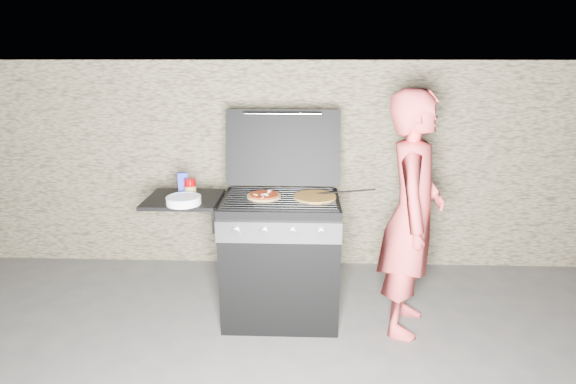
{
  "coord_description": "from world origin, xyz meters",
  "views": [
    {
      "loc": [
        0.15,
        -2.91,
        1.84
      ],
      "look_at": [
        0.05,
        0.0,
        0.95
      ],
      "focal_mm": 28.0,
      "sensor_mm": 36.0,
      "label": 1
    }
  ],
  "objects_px": {
    "pizza_topped": "(264,195)",
    "sauce_jar": "(190,187)",
    "gas_grill": "(246,258)",
    "person": "(412,216)"
  },
  "relations": [
    {
      "from": "gas_grill",
      "to": "pizza_topped",
      "type": "relative_size",
      "value": 5.8
    },
    {
      "from": "pizza_topped",
      "to": "gas_grill",
      "type": "bearing_deg",
      "value": 179.61
    },
    {
      "from": "gas_grill",
      "to": "pizza_topped",
      "type": "distance_m",
      "value": 0.49
    },
    {
      "from": "gas_grill",
      "to": "sauce_jar",
      "type": "bearing_deg",
      "value": 172.06
    },
    {
      "from": "sauce_jar",
      "to": "pizza_topped",
      "type": "bearing_deg",
      "value": -5.97
    },
    {
      "from": "sauce_jar",
      "to": "person",
      "type": "distance_m",
      "value": 1.52
    },
    {
      "from": "pizza_topped",
      "to": "sauce_jar",
      "type": "distance_m",
      "value": 0.52
    },
    {
      "from": "sauce_jar",
      "to": "person",
      "type": "bearing_deg",
      "value": -5.52
    },
    {
      "from": "sauce_jar",
      "to": "person",
      "type": "xyz_separation_m",
      "value": [
        1.51,
        -0.15,
        -0.14
      ]
    },
    {
      "from": "gas_grill",
      "to": "pizza_topped",
      "type": "xyz_separation_m",
      "value": [
        0.14,
        -0.0,
        0.47
      ]
    }
  ]
}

